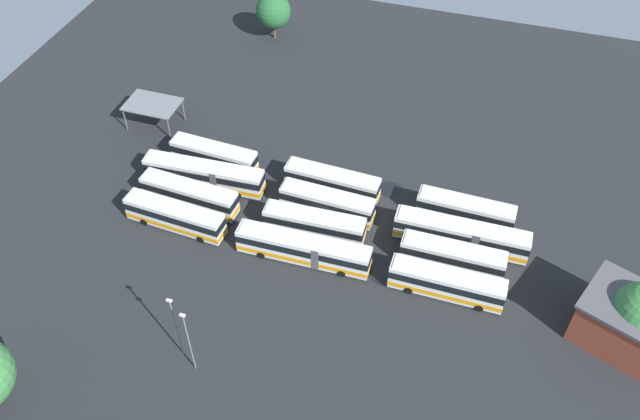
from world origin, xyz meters
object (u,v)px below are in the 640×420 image
object	(u,v)px
depot_building	(625,321)
bus_row1_slot2	(314,224)
bus_row1_slot0	(332,182)
bus_row1_slot3	(304,249)
bus_row0_slot2	(452,257)
bus_row0_slot0	(465,211)
bus_row2_slot2	(189,194)
maintenance_shelter	(152,105)
bus_row1_slot1	(327,203)
bus_row2_slot0	(214,156)
bus_row2_slot1	(204,174)
tree_north_edge	(273,11)
lamp_post_far_corner	(189,340)
bus_row2_slot3	(175,216)
bus_row0_slot3	(447,283)
lamp_post_near_entrance	(176,325)
bus_row0_slot1	(462,234)

from	to	relation	value
depot_building	bus_row1_slot2	bearing A→B (deg)	-6.98
bus_row1_slot0	bus_row1_slot3	xyz separation A→B (m)	(-0.15, 11.84, 0.00)
depot_building	bus_row0_slot2	bearing A→B (deg)	-12.89
bus_row0_slot0	bus_row1_slot3	distance (m)	20.57
bus_row0_slot2	depot_building	world-z (taller)	depot_building
depot_building	bus_row1_slot0	bearing A→B (deg)	-18.89
bus_row2_slot2	maintenance_shelter	size ratio (longest dim) A/B	1.71
bus_row0_slot0	bus_row1_slot1	xyz separation A→B (m)	(16.47, 3.86, -0.00)
bus_row1_slot3	bus_row1_slot0	bearing A→B (deg)	-89.27
maintenance_shelter	bus_row2_slot0	bearing A→B (deg)	153.84
bus_row0_slot0	bus_row1_slot3	world-z (taller)	same
bus_row1_slot1	bus_row2_slot2	size ratio (longest dim) A/B	0.93
bus_row2_slot2	depot_building	bearing A→B (deg)	175.08
bus_row2_slot1	tree_north_edge	xyz separation A→B (m)	(4.11, -37.01, 3.03)
bus_row0_slot2	lamp_post_far_corner	world-z (taller)	lamp_post_far_corner
bus_row1_slot3	bus_row2_slot3	size ratio (longest dim) A/B	1.24
bus_row0_slot3	lamp_post_near_entrance	size ratio (longest dim) A/B	1.39
bus_row0_slot3	lamp_post_near_entrance	distance (m)	29.43
bus_row1_slot1	bus_row0_slot0	bearing A→B (deg)	-166.79
bus_row1_slot0	lamp_post_near_entrance	xyz separation A→B (m)	(7.81, 27.72, 3.10)
bus_row1_slot0	bus_row2_slot0	world-z (taller)	same
bus_row1_slot2	bus_row2_slot1	world-z (taller)	same
bus_row0_slot1	bus_row2_slot2	bearing A→B (deg)	5.99
bus_row0_slot1	bus_row1_slot2	size ratio (longest dim) A/B	1.28
bus_row0_slot0	bus_row2_slot3	size ratio (longest dim) A/B	0.93
bus_row1_slot3	bus_row2_slot3	xyz separation A→B (m)	(16.59, -0.30, -0.00)
bus_row1_slot0	tree_north_edge	bearing A→B (deg)	-58.74
bus_row0_slot0	bus_row1_slot0	distance (m)	16.99
bus_row2_slot0	lamp_post_far_corner	distance (m)	31.10
bus_row1_slot0	tree_north_edge	distance (m)	39.21
bus_row1_slot3	tree_north_edge	distance (m)	49.75
bus_row0_slot3	bus_row1_slot2	xyz separation A→B (m)	(16.69, -4.10, -0.00)
bus_row0_slot0	lamp_post_near_entrance	xyz separation A→B (m)	(24.79, 27.71, 3.10)
bus_row1_slot2	bus_row1_slot0	bearing A→B (deg)	-89.32
bus_row0_slot3	bus_row2_slot0	distance (m)	35.34
bus_row2_slot2	lamp_post_near_entrance	world-z (taller)	lamp_post_near_entrance
bus_row2_slot0	depot_building	size ratio (longest dim) A/B	1.05
tree_north_edge	bus_row0_slot3	bearing A→B (deg)	129.32
bus_row0_slot3	bus_row1_slot1	xyz separation A→B (m)	(16.26, -7.96, -0.00)
bus_row0_slot0	lamp_post_near_entrance	world-z (taller)	lamp_post_near_entrance
maintenance_shelter	bus_row2_slot3	bearing A→B (deg)	124.24
bus_row1_slot0	lamp_post_far_corner	distance (m)	29.67
bus_row0_slot1	maintenance_shelter	size ratio (longest dim) A/B	2.12
bus_row0_slot3	maintenance_shelter	world-z (taller)	maintenance_shelter
bus_row2_slot0	depot_building	xyz separation A→B (m)	(-51.64, 12.17, 1.00)
bus_row1_slot1	lamp_post_near_entrance	size ratio (longest dim) A/B	1.30
bus_row1_slot2	bus_row0_slot3	bearing A→B (deg)	166.20
bus_row0_slot0	tree_north_edge	size ratio (longest dim) A/B	1.52
bus_row1_slot1	lamp_post_far_corner	bearing A→B (deg)	75.75
bus_row1_slot1	lamp_post_far_corner	xyz separation A→B (m)	(6.36, 25.04, 3.14)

